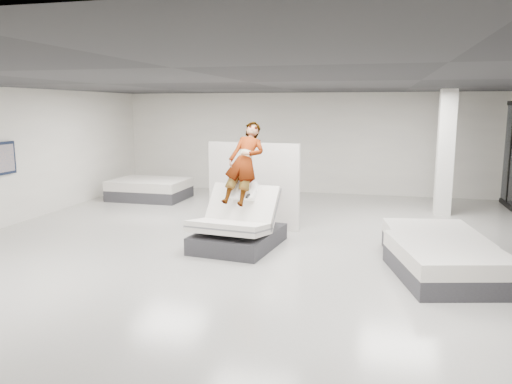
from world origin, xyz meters
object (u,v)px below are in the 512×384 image
(column, at_px, (445,153))
(remote, at_px, (248,196))
(flat_bed_right_near, at_px, (447,262))
(wall_poster, at_px, (0,159))
(flat_bed_left_far, at_px, (150,189))
(divider_panel, at_px, (253,186))
(person, at_px, (244,181))
(flat_bed_right_far, at_px, (434,246))
(hero_bed, at_px, (238,229))

(column, bearing_deg, remote, -133.57)
(remote, height_order, flat_bed_right_near, remote)
(wall_poster, bearing_deg, flat_bed_left_far, 68.85)
(divider_panel, distance_m, flat_bed_left_far, 4.86)
(flat_bed_right_near, bearing_deg, remote, 165.31)
(person, xyz_separation_m, flat_bed_left_far, (-4.07, 4.08, -0.98))
(remote, bearing_deg, flat_bed_right_near, -7.24)
(flat_bed_right_far, bearing_deg, wall_poster, 178.37)
(person, xyz_separation_m, column, (4.25, 3.91, 0.32))
(divider_panel, bearing_deg, flat_bed_right_far, -18.42)
(flat_bed_right_far, height_order, wall_poster, wall_poster)
(person, xyz_separation_m, flat_bed_right_far, (3.64, -0.35, -1.00))
(wall_poster, bearing_deg, divider_panel, 14.05)
(flat_bed_right_near, xyz_separation_m, column, (0.51, 5.23, 1.32))
(flat_bed_right_near, bearing_deg, wall_poster, 172.59)
(remote, distance_m, column, 5.95)
(column, xyz_separation_m, wall_poster, (-9.93, -4.00, 0.00))
(flat_bed_right_near, distance_m, wall_poster, 9.59)
(flat_bed_right_near, bearing_deg, hero_bed, 165.64)
(flat_bed_left_far, height_order, column, column)
(column, bearing_deg, wall_poster, -158.07)
(flat_bed_right_far, xyz_separation_m, column, (0.62, 4.27, 1.32))
(flat_bed_left_far, distance_m, wall_poster, 4.65)
(divider_panel, bearing_deg, column, 35.93)
(person, distance_m, divider_panel, 1.34)
(remote, distance_m, flat_bed_right_near, 3.77)
(hero_bed, xyz_separation_m, flat_bed_right_far, (3.68, -0.01, -0.09))
(person, bearing_deg, column, 50.07)
(flat_bed_right_far, height_order, flat_bed_right_near, flat_bed_right_near)
(flat_bed_right_far, distance_m, flat_bed_left_far, 8.89)
(flat_bed_left_far, bearing_deg, wall_poster, -111.15)
(remote, relative_size, flat_bed_right_far, 0.06)
(person, relative_size, column, 0.56)
(flat_bed_right_near, bearing_deg, divider_panel, 146.09)
(person, xyz_separation_m, remote, (0.17, -0.38, -0.23))
(remote, relative_size, divider_panel, 0.06)
(remote, height_order, flat_bed_left_far, remote)
(hero_bed, bearing_deg, divider_panel, 93.37)
(hero_bed, height_order, flat_bed_right_far, hero_bed)
(divider_panel, distance_m, wall_poster, 5.74)
(divider_panel, height_order, wall_poster, wall_poster)
(person, bearing_deg, divider_panel, 103.66)
(remote, bearing_deg, flat_bed_left_far, 141.06)
(hero_bed, bearing_deg, remote, -8.72)
(flat_bed_left_far, bearing_deg, divider_panel, -35.27)
(person, height_order, flat_bed_right_near, person)
(divider_panel, xyz_separation_m, flat_bed_right_near, (3.88, -2.61, -0.70))
(divider_panel, height_order, flat_bed_right_far, divider_panel)
(flat_bed_right_far, relative_size, column, 0.70)
(hero_bed, distance_m, flat_bed_right_near, 3.91)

